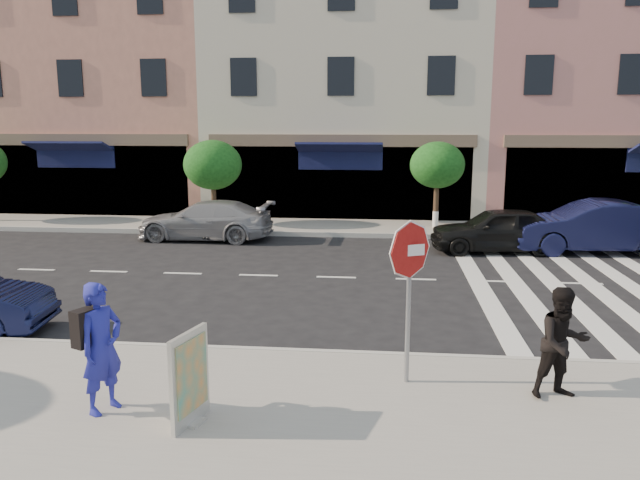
# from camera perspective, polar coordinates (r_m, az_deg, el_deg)

# --- Properties ---
(ground) EXTENTS (120.00, 120.00, 0.00)m
(ground) POSITION_cam_1_polar(r_m,az_deg,el_deg) (11.99, 0.03, -8.17)
(ground) COLOR black
(ground) RESTS_ON ground
(sidewalk_near) EXTENTS (60.00, 4.50, 0.15)m
(sidewalk_near) POSITION_cam_1_polar(r_m,az_deg,el_deg) (8.52, -2.60, -15.93)
(sidewalk_near) COLOR gray
(sidewalk_near) RESTS_ON ground
(sidewalk_far) EXTENTS (60.00, 3.00, 0.15)m
(sidewalk_far) POSITION_cam_1_polar(r_m,az_deg,el_deg) (22.63, 2.84, 1.14)
(sidewalk_far) COLOR gray
(sidewalk_far) RESTS_ON ground
(building_west_mid) EXTENTS (10.00, 9.00, 14.00)m
(building_west_mid) POSITION_cam_1_polar(r_m,az_deg,el_deg) (30.92, -18.08, 16.14)
(building_west_mid) COLOR tan
(building_west_mid) RESTS_ON ground
(building_centre) EXTENTS (11.00, 9.00, 11.00)m
(building_centre) POSITION_cam_1_polar(r_m,az_deg,el_deg) (28.36, 2.56, 14.12)
(building_centre) COLOR beige
(building_centre) RESTS_ON ground
(building_east_mid) EXTENTS (13.00, 9.00, 13.00)m
(building_east_mid) POSITION_cam_1_polar(r_m,az_deg,el_deg) (30.22, 26.78, 14.71)
(building_east_mid) COLOR #BC736F
(building_east_mid) RESTS_ON ground
(street_tree_wb) EXTENTS (2.10, 2.10, 3.06)m
(street_tree_wb) POSITION_cam_1_polar(r_m,az_deg,el_deg) (22.96, -9.78, 6.75)
(street_tree_wb) COLOR #473323
(street_tree_wb) RESTS_ON sidewalk_far
(street_tree_c) EXTENTS (1.90, 1.90, 3.04)m
(street_tree_c) POSITION_cam_1_polar(r_m,az_deg,el_deg) (22.20, 10.68, 6.71)
(street_tree_c) COLOR #473323
(street_tree_c) RESTS_ON sidewalk_far
(stop_sign) EXTENTS (0.78, 0.38, 2.40)m
(stop_sign) POSITION_cam_1_polar(r_m,az_deg,el_deg) (8.89, 8.18, -2.31)
(stop_sign) COLOR gray
(stop_sign) RESTS_ON sidewalk_near
(photographer) EXTENTS (0.64, 0.75, 1.74)m
(photographer) POSITION_cam_1_polar(r_m,az_deg,el_deg) (8.68, -19.34, -9.26)
(photographer) COLOR navy
(photographer) RESTS_ON sidewalk_near
(walker) EXTENTS (0.90, 0.79, 1.56)m
(walker) POSITION_cam_1_polar(r_m,az_deg,el_deg) (9.22, 21.32, -8.78)
(walker) COLOR black
(walker) RESTS_ON sidewalk_near
(poster_board) EXTENTS (0.34, 0.78, 1.21)m
(poster_board) POSITION_cam_1_polar(r_m,az_deg,el_deg) (8.13, -11.80, -12.38)
(poster_board) COLOR beige
(poster_board) RESTS_ON sidewalk_near
(car_far_left) EXTENTS (4.53, 1.97, 1.30)m
(car_far_left) POSITION_cam_1_polar(r_m,az_deg,el_deg) (21.00, -10.46, 1.79)
(car_far_left) COLOR gray
(car_far_left) RESTS_ON ground
(car_far_mid) EXTENTS (4.12, 1.96, 1.36)m
(car_far_mid) POSITION_cam_1_polar(r_m,az_deg,el_deg) (19.45, 15.95, 0.92)
(car_far_mid) COLOR black
(car_far_mid) RESTS_ON ground
(car_far_right) EXTENTS (4.81, 1.85, 1.56)m
(car_far_right) POSITION_cam_1_polar(r_m,az_deg,el_deg) (20.29, 23.66, 1.11)
(car_far_right) COLOR black
(car_far_right) RESTS_ON ground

